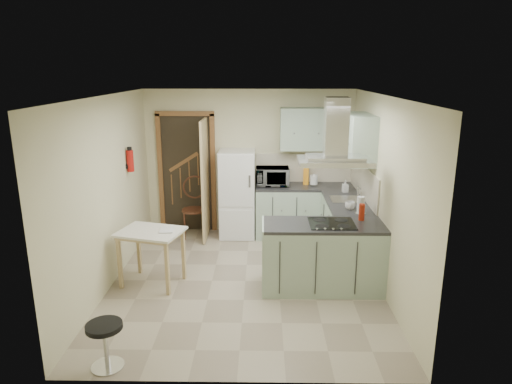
{
  "coord_description": "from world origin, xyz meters",
  "views": [
    {
      "loc": [
        0.23,
        -5.74,
        2.83
      ],
      "look_at": [
        0.14,
        0.45,
        1.15
      ],
      "focal_mm": 32.0,
      "sensor_mm": 36.0,
      "label": 1
    }
  ],
  "objects_px": {
    "fridge": "(237,194)",
    "microwave": "(272,176)",
    "stool": "(106,345)",
    "drop_leaf_table": "(152,257)",
    "extractor_hood": "(335,161)",
    "bentwood_chair": "(194,210)",
    "peninsula": "(323,256)"
  },
  "relations": [
    {
      "from": "fridge",
      "to": "peninsula",
      "type": "xyz_separation_m",
      "value": [
        1.22,
        -1.98,
        -0.3
      ]
    },
    {
      "from": "fridge",
      "to": "extractor_hood",
      "type": "height_order",
      "value": "extractor_hood"
    },
    {
      "from": "stool",
      "to": "fridge",
      "type": "bearing_deg",
      "value": 73.65
    },
    {
      "from": "extractor_hood",
      "to": "microwave",
      "type": "bearing_deg",
      "value": 109.9
    },
    {
      "from": "fridge",
      "to": "microwave",
      "type": "xyz_separation_m",
      "value": [
        0.6,
        0.02,
        0.3
      ]
    },
    {
      "from": "fridge",
      "to": "peninsula",
      "type": "relative_size",
      "value": 0.97
    },
    {
      "from": "bentwood_chair",
      "to": "extractor_hood",
      "type": "bearing_deg",
      "value": -51.21
    },
    {
      "from": "fridge",
      "to": "stool",
      "type": "bearing_deg",
      "value": -106.35
    },
    {
      "from": "drop_leaf_table",
      "to": "microwave",
      "type": "xyz_separation_m",
      "value": [
        1.65,
        1.91,
        0.67
      ]
    },
    {
      "from": "fridge",
      "to": "drop_leaf_table",
      "type": "xyz_separation_m",
      "value": [
        -1.05,
        -1.88,
        -0.37
      ]
    },
    {
      "from": "fridge",
      "to": "bentwood_chair",
      "type": "xyz_separation_m",
      "value": [
        -0.74,
        -0.07,
        -0.27
      ]
    },
    {
      "from": "fridge",
      "to": "peninsula",
      "type": "height_order",
      "value": "fridge"
    },
    {
      "from": "stool",
      "to": "microwave",
      "type": "bearing_deg",
      "value": 65.61
    },
    {
      "from": "bentwood_chair",
      "to": "microwave",
      "type": "height_order",
      "value": "microwave"
    },
    {
      "from": "bentwood_chair",
      "to": "microwave",
      "type": "bearing_deg",
      "value": -4.59
    },
    {
      "from": "bentwood_chair",
      "to": "microwave",
      "type": "relative_size",
      "value": 1.71
    },
    {
      "from": "extractor_hood",
      "to": "stool",
      "type": "height_order",
      "value": "extractor_hood"
    },
    {
      "from": "drop_leaf_table",
      "to": "bentwood_chair",
      "type": "bearing_deg",
      "value": 95.92
    },
    {
      "from": "drop_leaf_table",
      "to": "bentwood_chair",
      "type": "distance_m",
      "value": 1.84
    },
    {
      "from": "fridge",
      "to": "drop_leaf_table",
      "type": "relative_size",
      "value": 1.85
    },
    {
      "from": "drop_leaf_table",
      "to": "fridge",
      "type": "bearing_deg",
      "value": 76.31
    },
    {
      "from": "extractor_hood",
      "to": "microwave",
      "type": "distance_m",
      "value": 2.23
    },
    {
      "from": "peninsula",
      "to": "stool",
      "type": "distance_m",
      "value": 2.88
    },
    {
      "from": "bentwood_chair",
      "to": "stool",
      "type": "height_order",
      "value": "bentwood_chair"
    },
    {
      "from": "fridge",
      "to": "stool",
      "type": "xyz_separation_m",
      "value": [
        -1.08,
        -3.69,
        -0.51
      ]
    },
    {
      "from": "fridge",
      "to": "microwave",
      "type": "distance_m",
      "value": 0.67
    },
    {
      "from": "peninsula",
      "to": "microwave",
      "type": "bearing_deg",
      "value": 107.33
    },
    {
      "from": "bentwood_chair",
      "to": "stool",
      "type": "distance_m",
      "value": 3.64
    },
    {
      "from": "extractor_hood",
      "to": "microwave",
      "type": "xyz_separation_m",
      "value": [
        -0.72,
        2.0,
        -0.67
      ]
    },
    {
      "from": "peninsula",
      "to": "microwave",
      "type": "distance_m",
      "value": 2.18
    },
    {
      "from": "peninsula",
      "to": "stool",
      "type": "bearing_deg",
      "value": -143.51
    },
    {
      "from": "peninsula",
      "to": "microwave",
      "type": "xyz_separation_m",
      "value": [
        -0.62,
        2.0,
        0.6
      ]
    }
  ]
}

